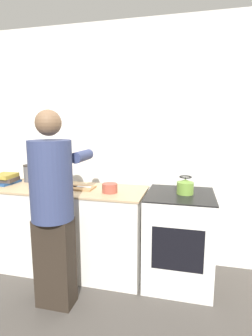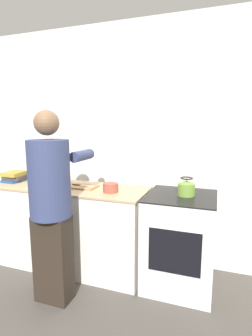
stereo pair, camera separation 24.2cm
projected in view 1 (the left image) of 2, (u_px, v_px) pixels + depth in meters
The scene contains 11 objects.
ground_plane at pixel (83, 286), 2.50m from camera, with size 12.00×12.00×0.00m, color #4C4742.
wall_back at pixel (105, 145), 2.98m from camera, with size 8.00×0.05×2.60m.
counter at pixel (64, 228), 2.79m from camera, with size 1.73×0.61×0.88m.
oven at pixel (179, 238), 2.54m from camera, with size 0.63×0.66×0.89m.
person at pixel (53, 204), 2.13m from camera, with size 0.39×0.62×1.65m.
cutting_board at pixel (78, 188), 2.68m from camera, with size 0.34×0.20×0.02m.
knife at pixel (79, 186), 2.68m from camera, with size 0.24×0.04×0.01m.
kettle at pixel (185, 186), 2.45m from camera, with size 0.16×0.16×0.17m.
bowl_prep at pixel (110, 188), 2.52m from camera, with size 0.15×0.15×0.09m.
canister_jar at pixel (30, 173), 3.00m from camera, with size 0.15×0.15×0.19m.
book_stack at pixel (6, 179), 2.89m from camera, with size 0.24×0.29×0.11m.
Camera 1 is at (0.93, -2.12, 1.54)m, focal length 28.00 mm.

